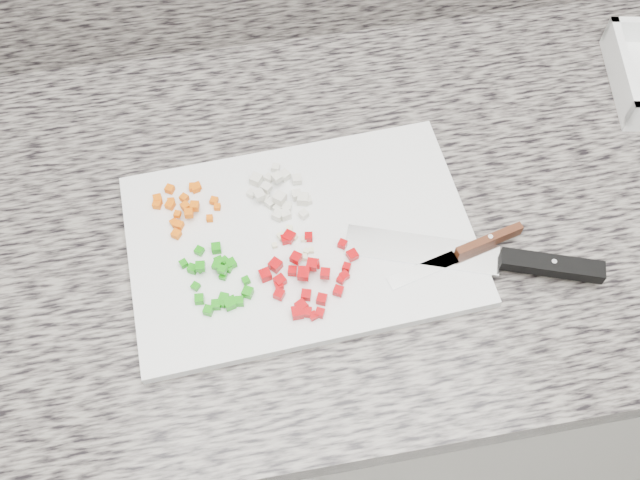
{
  "coord_description": "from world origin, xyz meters",
  "views": [
    {
      "loc": [
        -0.14,
        0.95,
        1.65
      ],
      "look_at": [
        -0.07,
        1.37,
        0.93
      ],
      "focal_mm": 40.0,
      "sensor_mm": 36.0,
      "label": 1
    }
  ],
  "objects": [
    {
      "name": "garlic_pile",
      "position": [
        -0.1,
        1.38,
        0.92
      ],
      "size": [
        0.05,
        0.05,
        0.01
      ],
      "color": "beige",
      "rests_on": "cutting_board"
    },
    {
      "name": "onion_pile",
      "position": [
        -0.1,
        1.45,
        0.92
      ],
      "size": [
        0.08,
        0.09,
        0.02
      ],
      "color": "beige",
      "rests_on": "cutting_board"
    },
    {
      "name": "green_pepper_pile",
      "position": [
        -0.19,
        1.34,
        0.92
      ],
      "size": [
        0.08,
        0.09,
        0.02
      ],
      "color": "#13820B",
      "rests_on": "cutting_board"
    },
    {
      "name": "cutting_board",
      "position": [
        -0.09,
        1.39,
        0.91
      ],
      "size": [
        0.42,
        0.29,
        0.01
      ],
      "primitive_type": "cube",
      "rotation": [
        0.0,
        0.0,
        0.05
      ],
      "color": "silver",
      "rests_on": "countertop"
    },
    {
      "name": "chef_knife",
      "position": [
        0.14,
        1.31,
        0.92
      ],
      "size": [
        0.29,
        0.13,
        0.02
      ],
      "rotation": [
        0.0,
        0.0,
        -0.34
      ],
      "color": "silver",
      "rests_on": "cutting_board"
    },
    {
      "name": "countertop",
      "position": [
        0.0,
        1.44,
        0.88
      ],
      "size": [
        3.96,
        0.64,
        0.04
      ],
      "primitive_type": "cube",
      "color": "slate",
      "rests_on": "cabinet"
    },
    {
      "name": "red_pepper_pile",
      "position": [
        -0.09,
        1.33,
        0.92
      ],
      "size": [
        0.12,
        0.12,
        0.02
      ],
      "color": "#A40206",
      "rests_on": "cutting_board"
    },
    {
      "name": "cabinet",
      "position": [
        0.0,
        1.44,
        0.43
      ],
      "size": [
        3.92,
        0.62,
        0.86
      ],
      "primitive_type": "cube",
      "color": "beige",
      "rests_on": "ground"
    },
    {
      "name": "carrot_pile",
      "position": [
        -0.22,
        1.45,
        0.92
      ],
      "size": [
        0.08,
        0.08,
        0.02
      ],
      "color": "#DB5804",
      "rests_on": "cutting_board"
    },
    {
      "name": "paring_knife",
      "position": [
        0.11,
        1.33,
        0.92
      ],
      "size": [
        0.17,
        0.06,
        0.02
      ],
      "rotation": [
        0.0,
        0.0,
        0.25
      ],
      "color": "silver",
      "rests_on": "cutting_board"
    }
  ]
}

